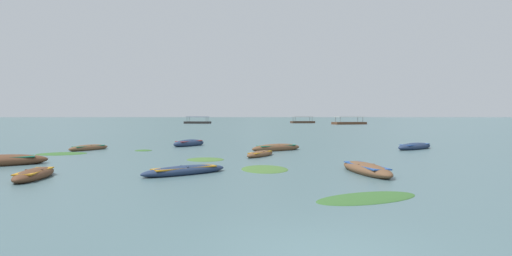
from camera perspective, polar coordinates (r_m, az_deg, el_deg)
name	(u,v)px	position (r m, az deg, el deg)	size (l,w,h in m)	color
ground_plane	(275,117)	(1506.99, 2.72, 1.60)	(6000.00, 6000.00, 0.00)	slate
mountain_1	(186,71)	(2392.84, -9.93, 8.05)	(1583.00, 1583.00, 537.16)	#4C5B56
mountain_2	(294,76)	(2304.48, 5.42, 7.46)	(1359.64, 1359.64, 468.48)	#4C5B56
mountain_3	(494,72)	(2571.25, 30.91, 6.92)	(1572.36, 1572.36, 494.71)	slate
rowboat_0	(260,154)	(24.66, 0.61, -3.76)	(2.06, 3.07, 0.42)	brown
rowboat_1	(276,148)	(28.74, 2.94, -2.87)	(3.98, 3.32, 0.62)	brown
rowboat_3	(185,171)	(17.40, -10.19, -6.03)	(3.63, 3.28, 0.46)	navy
rowboat_5	(415,147)	(32.39, 21.77, -2.48)	(3.93, 3.75, 0.59)	navy
rowboat_6	(89,148)	(31.64, -22.82, -2.64)	(2.31, 3.35, 0.50)	brown
rowboat_7	(34,175)	(18.20, -29.17, -5.84)	(1.48, 3.25, 0.50)	brown
rowboat_8	(189,143)	(33.68, -9.57, -2.19)	(2.74, 3.56, 0.68)	navy
rowboat_9	(366,169)	(18.07, 15.49, -5.69)	(2.00, 4.35, 0.56)	brown
ferry_0	(303,122)	(144.16, 6.69, 0.87)	(8.98, 5.45, 2.54)	#4C3323
ferry_1	(349,123)	(124.86, 13.19, 0.72)	(11.02, 7.29, 2.54)	brown
ferry_2	(198,122)	(135.84, -8.37, 0.82)	(9.03, 4.01, 2.54)	#2D2826
weed_patch_0	(265,169)	(18.70, 1.24, -5.92)	(2.95, 2.18, 0.14)	#477033
weed_patch_1	(205,160)	(22.93, -7.26, -4.52)	(2.08, 2.21, 0.14)	#477033
weed_patch_2	(143,151)	(29.80, -15.82, -3.14)	(1.25, 1.23, 0.14)	#38662D
weed_patch_3	(367,198)	(12.66, 15.66, -9.65)	(3.59, 1.58, 0.14)	#38662D
weed_patch_4	(62,154)	(29.16, -26.03, -3.35)	(3.12, 2.30, 0.14)	#38662D
weed_patch_6	(201,169)	(18.95, -7.93, -5.83)	(1.25, 1.28, 0.14)	#2D5628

